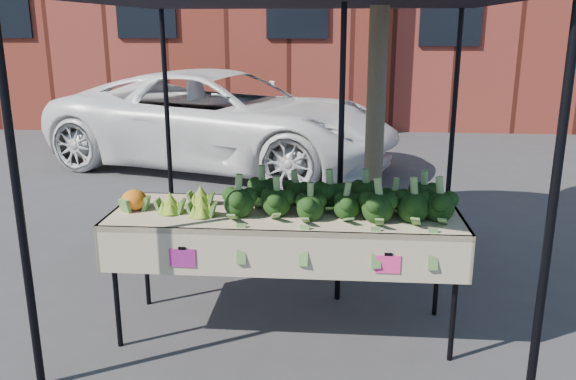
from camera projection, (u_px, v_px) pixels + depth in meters
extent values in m
plane|color=#343437|center=(279.00, 328.00, 4.32)|extent=(90.00, 90.00, 0.00)
cube|color=#BEAC89|center=(285.00, 272.00, 4.18)|extent=(2.41, 0.83, 0.90)
cube|color=#F22D8C|center=(182.00, 258.00, 3.78)|extent=(0.17, 0.01, 0.12)
cube|color=#FB2F82|center=(387.00, 265.00, 3.66)|extent=(0.17, 0.01, 0.12)
ellipsoid|color=black|center=(338.00, 195.00, 4.02)|extent=(1.53, 0.56, 0.25)
ellipsoid|color=#9BAE33|center=(190.00, 196.00, 4.08)|extent=(0.42, 0.46, 0.19)
ellipsoid|color=orange|center=(134.00, 198.00, 4.08)|extent=(0.19, 0.19, 0.17)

